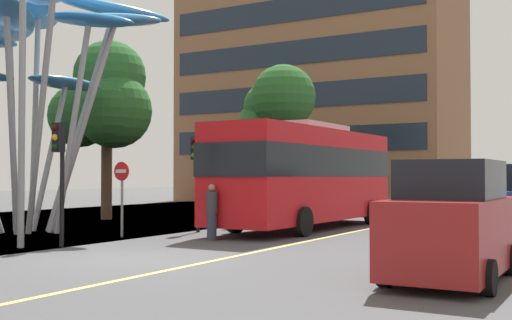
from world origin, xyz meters
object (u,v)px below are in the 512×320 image
Objects in this scene: no_entry_sign at (122,187)px; leaf_sculpture at (37,46)px; traffic_light_kerb_far at (196,163)px; traffic_light_island_mid at (243,165)px; car_parked_near at (452,224)px; traffic_light_kerb_near at (59,157)px; street_lamp at (32,54)px; pedestrian at (212,212)px; car_parked_mid at (496,209)px; traffic_light_opposite at (309,158)px; red_bus at (307,172)px.

leaf_sculpture is at bearing -177.21° from no_entry_sign.
traffic_light_kerb_far is at bearing 67.42° from no_entry_sign.
traffic_light_island_mid is 13.82m from car_parked_near.
traffic_light_island_mid is (0.52, 8.93, -0.11)m from traffic_light_kerb_near.
leaf_sculpture reaches higher than street_lamp.
traffic_light_kerb_near is 0.83× the size of car_parked_near.
street_lamp is 6.76m from pedestrian.
car_parked_mid is (-0.18, 5.84, 0.01)m from car_parked_near.
traffic_light_kerb_near is 10.73m from car_parked_near.
street_lamp is at bearing -178.68° from car_parked_near.
leaf_sculpture is at bearing -127.46° from traffic_light_island_mid.
traffic_light_opposite is at bearing 87.40° from street_lamp.
traffic_light_kerb_far reaches higher than traffic_light_island_mid.
traffic_light_island_mid is 0.39× the size of street_lamp.
street_lamp is (-10.98, -0.25, 4.19)m from car_parked_near.
no_entry_sign is at bearing -167.47° from car_parked_mid.
car_parked_mid is at bearing -44.47° from traffic_light_opposite.
car_parked_mid is (9.93, -3.49, -1.30)m from traffic_light_island_mid.
traffic_light_kerb_near is (4.15, -2.83, -3.96)m from leaf_sculpture.
pedestrian is at bearing -45.69° from traffic_light_kerb_far.
red_bus is 6.96m from no_entry_sign.
traffic_light_opposite is 16.19m from street_lamp.
traffic_light_opposite reaches higher than traffic_light_island_mid.
car_parked_near is (10.63, -0.41, -1.42)m from traffic_light_kerb_near.
traffic_light_kerb_far is at bearing -128.93° from red_bus.
car_parked_mid reaches higher than car_parked_near.
leaf_sculpture reaches higher than red_bus.
red_bus is 3.24× the size of traffic_light_island_mid.
red_bus is 3.09× the size of traffic_light_kerb_near.
car_parked_near is at bearing -42.72° from traffic_light_island_mid.
traffic_light_kerb_far is at bearing -88.03° from traffic_light_island_mid.
traffic_light_opposite is 14.23m from car_parked_mid.
red_bus is at bearing -1.16° from traffic_light_island_mid.
traffic_light_kerb_near is 0.88× the size of traffic_light_opposite.
traffic_light_island_mid is 6.01m from pedestrian.
red_bus is 2.56× the size of car_parked_near.
car_parked_near is at bearing -51.62° from red_bus.
street_lamp is at bearing -42.63° from leaf_sculpture.
car_parked_mid is (7.17, -3.44, -1.05)m from red_bus.
car_parked_mid is at bearing -25.63° from red_bus.
no_entry_sign is at bearing 2.79° from leaf_sculpture.
no_entry_sign is at bearing -93.76° from traffic_light_opposite.
no_entry_sign is at bearing 91.32° from street_lamp.
traffic_light_island_mid is 0.84× the size of traffic_light_opposite.
street_lamp reaches higher than traffic_light_island_mid.
pedestrian is at bearing 153.77° from car_parked_near.
car_parked_near is (7.35, -9.28, -1.06)m from red_bus.
red_bus is 3.17× the size of traffic_light_kerb_far.
traffic_light_kerb_near is at bearing -110.30° from red_bus.
traffic_light_island_mid reaches higher than car_parked_near.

